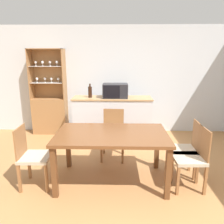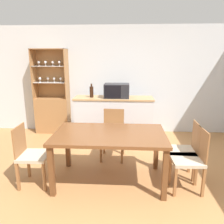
{
  "view_description": "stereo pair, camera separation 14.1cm",
  "coord_description": "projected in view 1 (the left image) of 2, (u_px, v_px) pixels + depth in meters",
  "views": [
    {
      "loc": [
        -0.13,
        -2.71,
        1.84
      ],
      "look_at": [
        -0.22,
        1.11,
        0.87
      ],
      "focal_mm": 35.0,
      "sensor_mm": 36.0,
      "label": 1
    },
    {
      "loc": [
        0.01,
        -2.7,
        1.84
      ],
      "look_at": [
        -0.22,
        1.11,
        0.87
      ],
      "focal_mm": 35.0,
      "sensor_mm": 36.0,
      "label": 2
    }
  ],
  "objects": [
    {
      "name": "dining_chair_side_right_near",
      "position": [
        192.0,
        158.0,
        3.07
      ],
      "size": [
        0.43,
        0.43,
        0.9
      ],
      "rotation": [
        0.0,
        0.0,
        1.61
      ],
      "color": "#C1B299",
      "rests_on": "ground_plane"
    },
    {
      "name": "microwave",
      "position": [
        115.0,
        91.0,
        4.67
      ],
      "size": [
        0.53,
        0.37,
        0.3
      ],
      "color": "#232328",
      "rests_on": "kitchen_counter"
    },
    {
      "name": "ground_plane",
      "position": [
        126.0,
        191.0,
        3.07
      ],
      "size": [
        18.0,
        18.0,
        0.0
      ],
      "primitive_type": "plane",
      "color": "#B27A47"
    },
    {
      "name": "wall_back",
      "position": [
        123.0,
        80.0,
        5.31
      ],
      "size": [
        6.8,
        0.06,
        2.55
      ],
      "color": "silver",
      "rests_on": "ground_plane"
    },
    {
      "name": "kitchen_counter",
      "position": [
        112.0,
        119.0,
        4.85
      ],
      "size": [
        1.71,
        0.53,
        0.98
      ],
      "color": "silver",
      "rests_on": "ground_plane"
    },
    {
      "name": "dining_table",
      "position": [
        112.0,
        139.0,
        3.18
      ],
      "size": [
        1.61,
        0.96,
        0.77
      ],
      "color": "brown",
      "rests_on": "ground_plane"
    },
    {
      "name": "dining_chair_side_right_far",
      "position": [
        185.0,
        149.0,
        3.34
      ],
      "size": [
        0.43,
        0.43,
        0.9
      ],
      "rotation": [
        0.0,
        0.0,
        1.54
      ],
      "color": "#C1B299",
      "rests_on": "ground_plane"
    },
    {
      "name": "dining_chair_head_far",
      "position": [
        113.0,
        134.0,
        4.01
      ],
      "size": [
        0.44,
        0.44,
        0.9
      ],
      "rotation": [
        0.0,
        0.0,
        3.09
      ],
      "color": "#C1B299",
      "rests_on": "ground_plane"
    },
    {
      "name": "wine_bottle",
      "position": [
        90.0,
        92.0,
        4.68
      ],
      "size": [
        0.08,
        0.08,
        0.3
      ],
      "color": "black",
      "rests_on": "kitchen_counter"
    },
    {
      "name": "dining_chair_side_left_near",
      "position": [
        33.0,
        156.0,
        3.12
      ],
      "size": [
        0.43,
        0.43,
        0.9
      ],
      "rotation": [
        0.0,
        0.0,
        -1.54
      ],
      "color": "#C1B299",
      "rests_on": "ground_plane"
    },
    {
      "name": "display_cabinet",
      "position": [
        50.0,
        109.0,
        5.32
      ],
      "size": [
        0.81,
        0.36,
        2.01
      ],
      "color": "#A37042",
      "rests_on": "ground_plane"
    }
  ]
}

